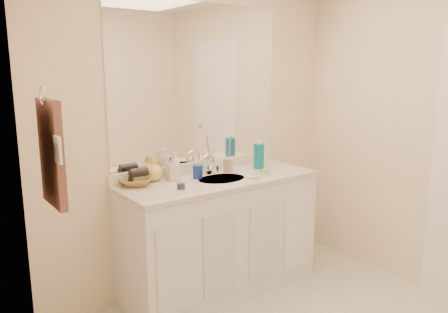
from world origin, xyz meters
name	(u,v)px	position (x,y,z in m)	size (l,w,h in m)	color
wall_back	(199,131)	(0.00, 1.30, 1.20)	(2.60, 0.02, 2.40)	#FEE7C7
wall_left	(99,200)	(-1.30, 0.00, 1.20)	(0.02, 2.60, 2.40)	#FEE7C7
vanity_cabinet	(220,236)	(0.00, 1.02, 0.42)	(1.50, 0.55, 0.85)	white
countertop	(220,180)	(0.00, 1.02, 0.86)	(1.52, 0.57, 0.03)	beige
backsplash	(200,166)	(0.00, 1.29, 0.92)	(1.52, 0.03, 0.08)	silver
sink_basin	(222,180)	(0.00, 1.00, 0.87)	(0.37, 0.37, 0.02)	beige
faucet	(208,167)	(0.00, 1.18, 0.94)	(0.02, 0.02, 0.11)	silver
mirror	(199,84)	(0.00, 1.29, 1.56)	(1.48, 0.01, 1.20)	white
blue_mug	(198,172)	(-0.14, 1.12, 0.93)	(0.07, 0.07, 0.10)	navy
tan_cup	(228,165)	(0.17, 1.14, 0.93)	(0.08, 0.08, 0.11)	#C6AF8C
toothbrush	(229,153)	(0.18, 1.14, 1.03)	(0.01, 0.01, 0.22)	#FB429F
mouthwash_bottle	(259,156)	(0.44, 1.10, 0.98)	(0.09, 0.09, 0.20)	#0B7688
soap_dish	(265,173)	(0.34, 0.91, 0.89)	(0.10, 0.08, 0.01)	white
green_soap	(265,171)	(0.34, 0.91, 0.90)	(0.07, 0.05, 0.03)	#7FD935
orange_comb	(254,178)	(0.19, 0.86, 0.88)	(0.11, 0.02, 0.00)	#FF5D1A
dark_jar	(181,186)	(-0.39, 0.94, 0.90)	(0.06, 0.06, 0.04)	#33353A
soap_bottle_white	(176,165)	(-0.27, 1.21, 0.98)	(0.08, 0.08, 0.20)	white
soap_bottle_cream	(173,168)	(-0.31, 1.18, 0.97)	(0.08, 0.08, 0.18)	beige
soap_bottle_yellow	(153,169)	(-0.43, 1.25, 0.97)	(0.13, 0.13, 0.17)	#ECC45C
wicker_basket	(136,181)	(-0.59, 1.20, 0.91)	(0.22, 0.22, 0.05)	olive
hair_dryer	(139,172)	(-0.57, 1.20, 0.97)	(0.06, 0.06, 0.13)	black
towel_ring	(42,94)	(-1.27, 0.77, 1.55)	(0.11, 0.11, 0.01)	silver
hand_towel	(51,153)	(-1.25, 0.77, 1.25)	(0.04, 0.32, 0.55)	#52332C
switch_plate	(58,150)	(-1.27, 0.57, 1.30)	(0.01, 0.09, 0.13)	white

